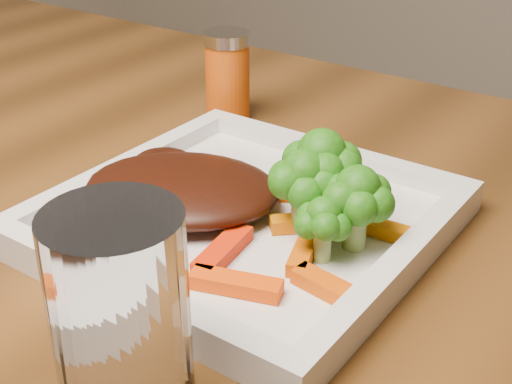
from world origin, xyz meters
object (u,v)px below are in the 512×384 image
Objects in this scene: steak at (182,189)px; spice_shaker at (227,77)px; drinking_glass at (121,321)px; plate at (245,224)px.

spice_shaker is at bearing 117.68° from steak.
spice_shaker is 0.41m from drinking_glass.
plate is 0.20m from drinking_glass.
spice_shaker reaches higher than steak.
drinking_glass reaches higher than spice_shaker.
steak reaches higher than plate.
plate is at bearing -49.38° from spice_shaker.
plate is 1.77× the size of steak.
drinking_glass is (0.06, -0.18, 0.05)m from plate.
plate is 2.25× the size of drinking_glass.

